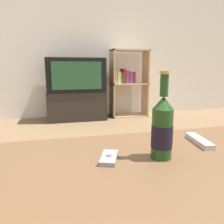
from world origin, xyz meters
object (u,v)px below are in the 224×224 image
television (76,75)px  cell_phone (109,158)px  bookshelf (127,81)px  tv_stand (77,106)px  remote_control (199,141)px  beer_bottle (162,128)px

television → cell_phone: bearing=-92.6°
television → cell_phone: size_ratio=7.02×
bookshelf → cell_phone: 2.89m
tv_stand → cell_phone: 2.69m
television → cell_phone: (-0.12, -2.67, -0.18)m
remote_control → beer_bottle: bearing=-147.9°
cell_phone → remote_control: (0.38, 0.07, 0.00)m
beer_bottle → cell_phone: size_ratio=2.35×
beer_bottle → cell_phone: (-0.17, 0.02, -0.09)m
bookshelf → beer_bottle: bearing=-105.6°
tv_stand → television: (0.00, -0.00, 0.46)m
cell_phone → television: bearing=108.4°
tv_stand → bookshelf: bookshelf is taller
tv_stand → television: television is taller
bookshelf → remote_control: 2.73m
tv_stand → remote_control: 2.64m
tv_stand → beer_bottle: bearing=-88.9°
beer_bottle → cell_phone: bearing=171.9°
bookshelf → cell_phone: bookshelf is taller
tv_stand → remote_control: remote_control is taller
tv_stand → bookshelf: bearing=4.0°
beer_bottle → remote_control: beer_bottle is taller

